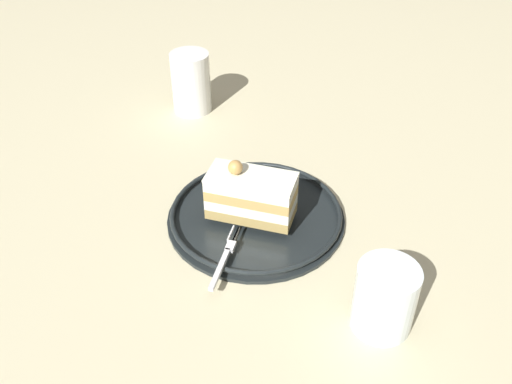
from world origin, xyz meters
TOP-DOWN VIEW (x-y plane):
  - ground_plane at (0.00, 0.00)m, footprint 2.40×2.40m
  - dessert_plate at (-0.01, 0.01)m, footprint 0.23×0.23m
  - cake_slice at (-0.00, 0.01)m, footprint 0.05×0.11m
  - fork at (0.08, -0.00)m, footprint 0.11×0.01m
  - drink_glass_near at (-0.25, -0.17)m, footprint 0.06×0.06m
  - drink_glass_far at (0.11, 0.18)m, footprint 0.06×0.06m

SIDE VIEW (x-z plane):
  - ground_plane at x=0.00m, z-range 0.00..0.00m
  - dessert_plate at x=-0.01m, z-range 0.00..0.01m
  - fork at x=0.08m, z-range 0.01..0.02m
  - drink_glass_far at x=0.11m, z-range 0.00..0.07m
  - cake_slice at x=0.00m, z-range 0.01..0.08m
  - drink_glass_near at x=-0.25m, z-range 0.00..0.09m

